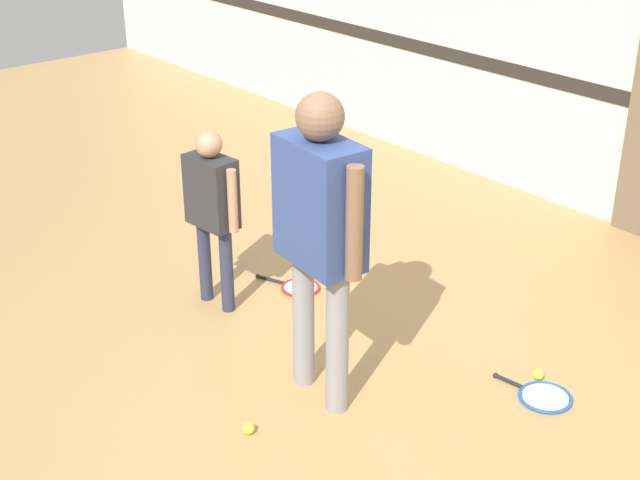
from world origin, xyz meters
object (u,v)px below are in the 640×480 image
object	(u,v)px
tennis_ball_near_instructor	(249,428)
person_instructor	(320,219)
person_student_left	(212,201)
racket_spare_on_floor	(543,396)
tennis_ball_stray_left	(204,283)
tennis_ball_by_spare_racket	(538,375)
racket_second_spare	(298,287)

from	to	relation	value
tennis_ball_near_instructor	person_instructor	bearing A→B (deg)	92.80
person_student_left	racket_spare_on_floor	size ratio (longest dim) A/B	2.40
racket_spare_on_floor	tennis_ball_stray_left	size ratio (longest dim) A/B	7.72
person_instructor	racket_spare_on_floor	bearing A→B (deg)	53.11
person_instructor	racket_spare_on_floor	size ratio (longest dim) A/B	3.48
racket_spare_on_floor	tennis_ball_stray_left	xyz separation A→B (m)	(-2.33, -0.73, 0.02)
person_instructor	tennis_ball_by_spare_racket	size ratio (longest dim) A/B	26.85
racket_second_spare	tennis_ball_by_spare_racket	world-z (taller)	tennis_ball_by_spare_racket
person_instructor	racket_second_spare	size ratio (longest dim) A/B	3.41
person_student_left	racket_second_spare	size ratio (longest dim) A/B	2.35
person_instructor	tennis_ball_near_instructor	bearing A→B (deg)	-81.66
tennis_ball_by_spare_racket	racket_spare_on_floor	bearing A→B (deg)	-44.49
tennis_ball_by_spare_racket	racket_second_spare	bearing A→B (deg)	-168.30
person_student_left	tennis_ball_by_spare_racket	size ratio (longest dim) A/B	18.54
tennis_ball_near_instructor	racket_second_spare	bearing A→B (deg)	131.30
racket_spare_on_floor	racket_second_spare	distance (m)	1.91
person_instructor	racket_second_spare	xyz separation A→B (m)	(-1.04, 0.69, -1.09)
racket_spare_on_floor	tennis_ball_by_spare_racket	xyz separation A→B (m)	(-0.13, 0.13, 0.02)
tennis_ball_near_instructor	tennis_ball_stray_left	world-z (taller)	same
racket_spare_on_floor	racket_second_spare	world-z (taller)	same
person_student_left	tennis_ball_stray_left	size ratio (longest dim) A/B	18.54
person_instructor	tennis_ball_near_instructor	distance (m)	1.18
tennis_ball_stray_left	tennis_ball_near_instructor	bearing A→B (deg)	-25.88
person_student_left	racket_spare_on_floor	world-z (taller)	person_student_left
racket_spare_on_floor	tennis_ball_near_instructor	distance (m)	1.68
tennis_ball_stray_left	racket_spare_on_floor	bearing A→B (deg)	17.34
racket_spare_on_floor	tennis_ball_near_instructor	xyz separation A→B (m)	(-0.83, -1.46, 0.02)
tennis_ball_by_spare_racket	person_student_left	bearing A→B (deg)	-154.88
person_instructor	racket_second_spare	bearing A→B (deg)	151.94
tennis_ball_near_instructor	tennis_ball_stray_left	distance (m)	1.67
person_student_left	tennis_ball_near_instructor	world-z (taller)	person_student_left
person_student_left	tennis_ball_by_spare_racket	world-z (taller)	person_student_left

